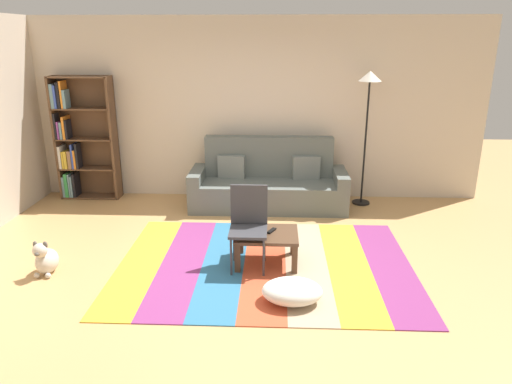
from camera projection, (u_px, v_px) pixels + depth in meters
The scene contains 11 objects.
ground_plane at pixel (248, 268), 5.13m from camera, with size 14.00×14.00×0.00m, color tan.
back_wall at pixel (258, 110), 7.13m from camera, with size 6.80×0.10×2.70m, color beige.
rug at pixel (265, 264), 5.21m from camera, with size 3.22×2.37×0.01m.
couch at pixel (268, 184), 6.94m from camera, with size 2.26×0.80×1.00m.
bookshelf at pixel (79, 140), 7.15m from camera, with size 0.90×0.28×1.86m.
coffee_table at pixel (267, 238), 5.17m from camera, with size 0.69×0.55×0.35m.
pouf at pixel (292, 291), 4.44m from camera, with size 0.57×0.43×0.22m, color white.
dog at pixel (46, 259), 4.99m from camera, with size 0.22×0.35×0.40m.
standing_lamp at pixel (369, 94), 6.63m from camera, with size 0.32×0.32×1.95m.
tv_remote at pixel (272, 231), 5.18m from camera, with size 0.04×0.15×0.02m, color black.
folding_chair at pixel (249, 220), 5.05m from camera, with size 0.40×0.40×0.90m.
Camera 1 is at (0.28, -4.60, 2.41)m, focal length 33.05 mm.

